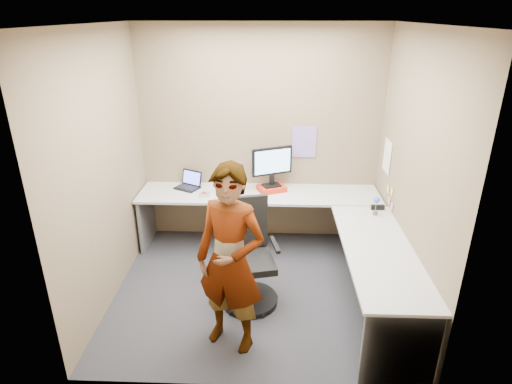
{
  "coord_description": "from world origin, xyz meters",
  "views": [
    {
      "loc": [
        0.15,
        -3.87,
        2.8
      ],
      "look_at": [
        -0.01,
        0.25,
        1.05
      ],
      "focal_mm": 30.0,
      "sensor_mm": 36.0,
      "label": 1
    }
  ],
  "objects_px": {
    "desk": "(296,226)",
    "monitor": "(272,163)",
    "person": "(231,261)",
    "office_chair": "(248,262)"
  },
  "relations": [
    {
      "from": "office_chair",
      "to": "person",
      "type": "relative_size",
      "value": 0.63
    },
    {
      "from": "office_chair",
      "to": "person",
      "type": "bearing_deg",
      "value": -113.19
    },
    {
      "from": "monitor",
      "to": "person",
      "type": "xyz_separation_m",
      "value": [
        -0.34,
        -1.87,
        -0.23
      ]
    },
    {
      "from": "desk",
      "to": "person",
      "type": "bearing_deg",
      "value": -117.78
    },
    {
      "from": "desk",
      "to": "office_chair",
      "type": "bearing_deg",
      "value": -132.97
    },
    {
      "from": "monitor",
      "to": "office_chair",
      "type": "bearing_deg",
      "value": -123.85
    },
    {
      "from": "desk",
      "to": "person",
      "type": "relative_size",
      "value": 1.74
    },
    {
      "from": "desk",
      "to": "monitor",
      "type": "height_order",
      "value": "monitor"
    },
    {
      "from": "person",
      "to": "desk",
      "type": "bearing_deg",
      "value": 84.38
    },
    {
      "from": "desk",
      "to": "office_chair",
      "type": "distance_m",
      "value": 0.76
    }
  ]
}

